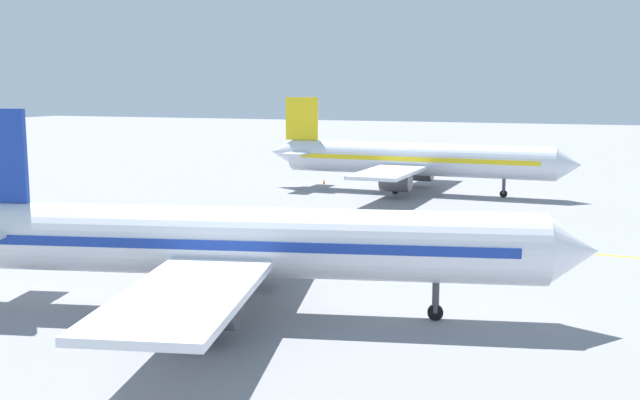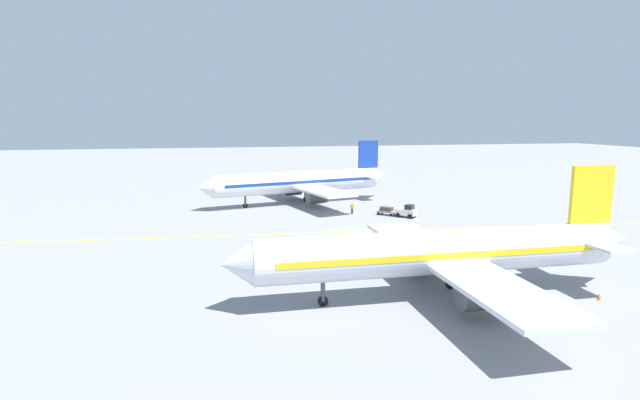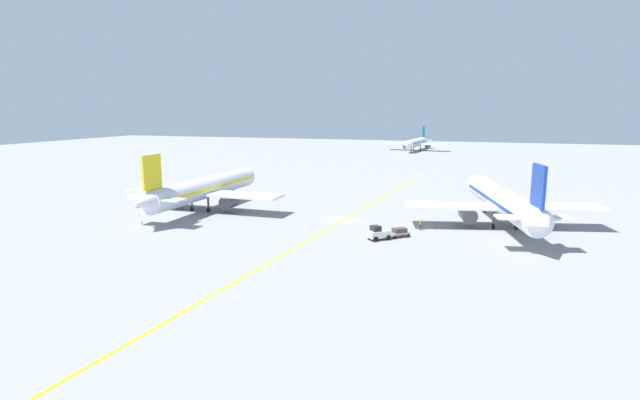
# 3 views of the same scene
# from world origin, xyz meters

# --- Properties ---
(ground_plane) EXTENTS (400.00, 400.00, 0.00)m
(ground_plane) POSITION_xyz_m (0.00, 0.00, 0.00)
(ground_plane) COLOR gray
(apron_yellow_centreline) EXTENTS (10.42, 119.61, 0.01)m
(apron_yellow_centreline) POSITION_xyz_m (0.00, 0.00, 0.00)
(apron_yellow_centreline) COLOR yellow
(apron_yellow_centreline) RESTS_ON ground
(airplane_at_gate) EXTENTS (28.05, 35.43, 10.60)m
(airplane_at_gate) POSITION_xyz_m (-24.39, -0.11, 3.71)
(airplane_at_gate) COLOR silver
(airplane_at_gate) RESTS_ON ground
(airplane_adjacent_stand) EXTENTS (28.43, 35.14, 10.60)m
(airplane_adjacent_stand) POSITION_xyz_m (23.21, 2.80, 3.71)
(airplane_adjacent_stand) COLOR white
(airplane_adjacent_stand) RESTS_ON ground
(baggage_tug_white) EXTENTS (3.20, 3.16, 2.11)m
(baggage_tug_white) POSITION_xyz_m (7.64, -10.26, 0.90)
(baggage_tug_white) COLOR white
(baggage_tug_white) RESTS_ON ground
(baggage_cart_trailing) EXTENTS (2.85, 2.81, 1.24)m
(baggage_cart_trailing) POSITION_xyz_m (10.02, -7.98, 0.76)
(baggage_cart_trailing) COLOR gray
(baggage_cart_trailing) RESTS_ON ground
(ground_crew_worker) EXTENTS (0.22, 0.58, 1.68)m
(ground_crew_worker) POSITION_xyz_m (12.19, -3.18, 0.91)
(ground_crew_worker) COLOR #23232D
(ground_crew_worker) RESTS_ON ground
(traffic_cone_near_nose) EXTENTS (0.32, 0.32, 0.55)m
(traffic_cone_near_nose) POSITION_xyz_m (25.15, -1.85, 0.28)
(traffic_cone_near_nose) COLOR orange
(traffic_cone_near_nose) RESTS_ON ground
(traffic_cone_mid_apron) EXTENTS (0.32, 0.32, 0.55)m
(traffic_cone_mid_apron) POSITION_xyz_m (13.98, -1.30, 0.28)
(traffic_cone_mid_apron) COLOR orange
(traffic_cone_mid_apron) RESTS_ON ground
(traffic_cone_by_wingtip) EXTENTS (0.32, 0.32, 0.55)m
(traffic_cone_by_wingtip) POSITION_xyz_m (-27.97, -12.18, 0.28)
(traffic_cone_by_wingtip) COLOR orange
(traffic_cone_by_wingtip) RESTS_ON ground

